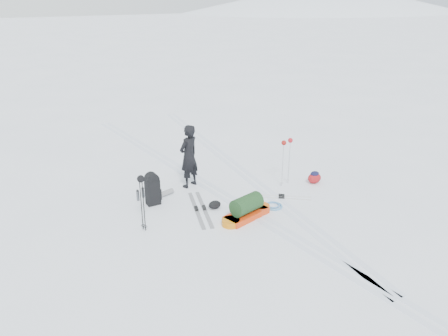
{
  "coord_description": "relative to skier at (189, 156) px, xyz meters",
  "views": [
    {
      "loc": [
        -5.59,
        -8.72,
        5.11
      ],
      "look_at": [
        -0.2,
        0.09,
        0.95
      ],
      "focal_mm": 35.0,
      "sensor_mm": 36.0,
      "label": 1
    }
  ],
  "objects": [
    {
      "name": "ski_poles_black",
      "position": [
        -2.03,
        -1.66,
        0.22
      ],
      "size": [
        0.17,
        0.19,
        1.37
      ],
      "rotation": [
        0.0,
        0.0,
        -0.3
      ],
      "color": "black",
      "rests_on": "ground"
    },
    {
      "name": "rope_coil",
      "position": [
        1.24,
        -2.27,
        -0.87
      ],
      "size": [
        0.57,
        0.57,
        0.06
      ],
      "rotation": [
        0.0,
        0.0,
        0.23
      ],
      "color": "#4F90C1",
      "rests_on": "ground"
    },
    {
      "name": "pulk_sled",
      "position": [
        0.32,
        -2.4,
        -0.68
      ],
      "size": [
        1.57,
        0.75,
        0.58
      ],
      "rotation": [
        0.0,
        0.0,
        0.22
      ],
      "color": "red",
      "rests_on": "ground"
    },
    {
      "name": "ski_poles_silver",
      "position": [
        2.37,
        -1.34,
        0.24
      ],
      "size": [
        0.43,
        0.21,
        1.37
      ],
      "rotation": [
        0.0,
        0.0,
        0.41
      ],
      "color": "silver",
      "rests_on": "ground"
    },
    {
      "name": "touring_skis_white",
      "position": [
        1.76,
        -1.96,
        -0.89
      ],
      "size": [
        1.38,
        1.17,
        0.06
      ],
      "rotation": [
        0.0,
        0.0,
        -0.67
      ],
      "color": "silver",
      "rests_on": "ground"
    },
    {
      "name": "ground",
      "position": [
        0.51,
        -1.45,
        -0.9
      ],
      "size": [
        200.0,
        200.0,
        0.0
      ],
      "primitive_type": "plane",
      "color": "white",
      "rests_on": "ground"
    },
    {
      "name": "small_daypack",
      "position": [
        3.16,
        -1.69,
        -0.73
      ],
      "size": [
        0.48,
        0.41,
        0.36
      ],
      "rotation": [
        0.0,
        0.0,
        -0.26
      ],
      "color": "maroon",
      "rests_on": "ground"
    },
    {
      "name": "expedition_rucksack",
      "position": [
        -1.27,
        -0.5,
        -0.49
      ],
      "size": [
        0.9,
        0.55,
        0.88
      ],
      "rotation": [
        0.0,
        0.0,
        -0.01
      ],
      "color": "black",
      "rests_on": "ground"
    },
    {
      "name": "thermos_pair",
      "position": [
        -1.5,
        -0.06,
        -0.76
      ],
      "size": [
        0.28,
        0.22,
        0.3
      ],
      "rotation": [
        0.0,
        0.0,
        -0.2
      ],
      "color": "#525459",
      "rests_on": "ground"
    },
    {
      "name": "snow_hill_backdrop",
      "position": [
        63.2,
        82.58,
        -69.92
      ],
      "size": [
        359.5,
        192.0,
        162.45
      ],
      "color": "white",
      "rests_on": "ground"
    },
    {
      "name": "skier",
      "position": [
        0.0,
        0.0,
        0.0
      ],
      "size": [
        0.77,
        0.64,
        1.8
      ],
      "primitive_type": "imported",
      "rotation": [
        0.0,
        0.0,
        3.52
      ],
      "color": "black",
      "rests_on": "ground"
    },
    {
      "name": "stuff_sack",
      "position": [
        -0.09,
        -1.57,
        -0.8
      ],
      "size": [
        0.39,
        0.34,
        0.2
      ],
      "rotation": [
        0.0,
        0.0,
        -0.32
      ],
      "color": "black",
      "rests_on": "ground"
    },
    {
      "name": "touring_skis_grey",
      "position": [
        -0.44,
        -1.44,
        -0.88
      ],
      "size": [
        0.91,
        2.02,
        0.07
      ],
      "rotation": [
        0.0,
        0.0,
        1.26
      ],
      "color": "#94969C",
      "rests_on": "ground"
    },
    {
      "name": "ski_tracks",
      "position": [
        1.13,
        -0.57,
        -0.89
      ],
      "size": [
        3.38,
        17.97,
        0.01
      ],
      "color": "silver",
      "rests_on": "ground"
    }
  ]
}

